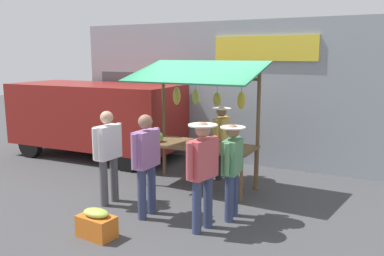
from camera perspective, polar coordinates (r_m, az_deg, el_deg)
ground_plane at (r=8.10m, az=1.00°, el=-8.39°), size 40.00×40.00×0.00m
street_backdrop at (r=9.75m, az=6.56°, el=4.96°), size 9.00×0.30×3.40m
market_stall at (r=7.78m, az=0.85°, el=2.54°), size 2.50×1.46×2.50m
vendor_with_sunhat at (r=8.46m, az=4.19°, el=-1.28°), size 0.40×0.67×1.55m
shopper_in_striped_shirt at (r=5.90m, az=1.52°, el=-5.63°), size 0.43×0.69×1.65m
shopper_with_shopping_bag at (r=7.13m, az=-11.88°, el=-3.17°), size 0.24×0.71×1.66m
shopper_in_grey_tee at (r=6.37m, az=5.74°, el=-5.23°), size 0.40×0.67×1.54m
shopper_with_ponytail at (r=6.46m, az=-6.56°, el=-4.27°), size 0.23×0.71×1.68m
parked_van at (r=10.67m, az=-14.13°, el=2.06°), size 4.48×2.05×1.88m
produce_crate_near at (r=6.10m, az=-13.43°, el=-13.17°), size 0.58×0.38×0.43m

